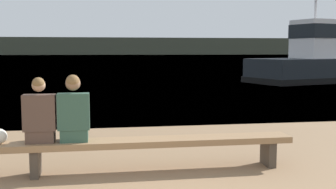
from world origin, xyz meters
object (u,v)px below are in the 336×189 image
(bench_main, at_px, (35,148))
(person_left, at_px, (40,115))
(person_right, at_px, (74,112))
(tugboat_red, at_px, (314,62))

(bench_main, height_order, person_left, person_left)
(person_right, relative_size, tugboat_red, 0.12)
(bench_main, height_order, tugboat_red, tugboat_red)
(tugboat_red, bearing_deg, person_left, 124.05)
(bench_main, distance_m, person_left, 0.49)
(bench_main, xyz_separation_m, tugboat_red, (13.20, 16.46, 0.71))
(person_right, height_order, tugboat_red, tugboat_red)
(bench_main, bearing_deg, person_left, -1.15)
(person_left, bearing_deg, bench_main, 178.85)
(person_right, bearing_deg, tugboat_red, 52.47)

